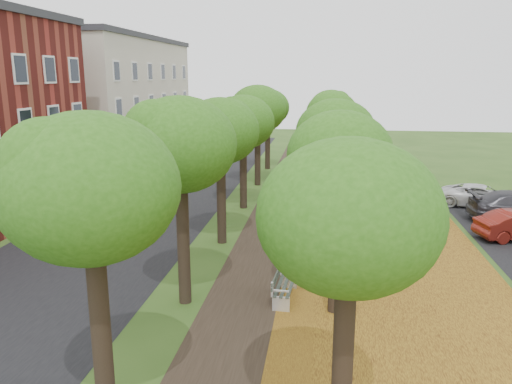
% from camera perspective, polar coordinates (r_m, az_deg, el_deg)
% --- Properties ---
extents(street_asphalt, '(8.00, 70.00, 0.01)m').
position_cam_1_polar(street_asphalt, '(26.48, -13.90, -3.00)').
color(street_asphalt, black).
rests_on(street_asphalt, ground).
extents(footpath, '(3.20, 70.00, 0.01)m').
position_cam_1_polar(footpath, '(24.76, 2.50, -3.74)').
color(footpath, black).
rests_on(footpath, ground).
extents(leaf_verge, '(7.50, 70.00, 0.01)m').
position_cam_1_polar(leaf_verge, '(24.84, 14.09, -4.08)').
color(leaf_verge, '#AC7D1F').
rests_on(leaf_verge, ground).
extents(tree_row_west, '(3.45, 33.45, 6.43)m').
position_cam_1_polar(tree_row_west, '(24.09, -2.64, 7.70)').
color(tree_row_west, black).
rests_on(tree_row_west, ground).
extents(tree_row_east, '(3.45, 33.45, 6.43)m').
position_cam_1_polar(tree_row_east, '(23.71, 8.94, 7.47)').
color(tree_row_east, black).
rests_on(tree_row_east, ground).
extents(building_cream, '(10.30, 20.30, 10.40)m').
position_cam_1_polar(building_cream, '(45.82, -17.22, 10.12)').
color(building_cream, beige).
rests_on(building_cream, ground).
extents(bench, '(0.71, 2.00, 0.93)m').
position_cam_1_polar(bench, '(16.70, 3.13, -10.59)').
color(bench, '#29332C').
rests_on(bench, ground).
extents(car_white, '(4.89, 3.39, 1.24)m').
position_cam_1_polar(car_white, '(30.60, 24.40, -0.44)').
color(car_white, silver).
rests_on(car_white, ground).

